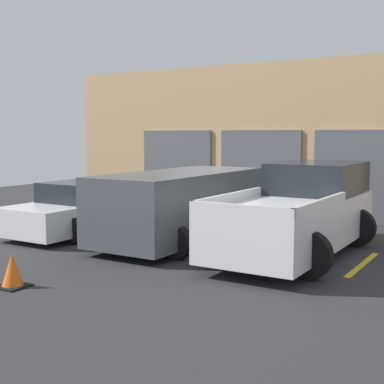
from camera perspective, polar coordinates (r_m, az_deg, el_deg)
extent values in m
plane|color=#2D2D30|center=(13.78, 2.84, -4.05)|extent=(28.00, 28.00, 0.00)
cube|color=tan|center=(16.54, 8.39, 5.59)|extent=(14.49, 0.60, 4.59)
cube|color=#595B60|center=(17.79, -1.66, 2.44)|extent=(2.61, 0.08, 2.57)
cube|color=#595B60|center=(16.35, 7.22, 2.06)|extent=(2.61, 0.08, 2.57)
cube|color=#595B60|center=(15.37, 17.52, 1.56)|extent=(2.61, 0.08, 2.57)
cube|color=white|center=(10.93, 10.89, -3.18)|extent=(1.86, 5.03, 0.92)
cube|color=#1E2328|center=(12.13, 13.27, 1.50)|extent=(1.71, 2.27, 0.68)
cube|color=white|center=(10.18, 4.00, -0.64)|extent=(0.08, 2.77, 0.18)
cube|color=white|center=(9.50, 13.59, -1.29)|extent=(0.08, 2.77, 0.18)
cube|color=white|center=(8.59, 5.14, -1.92)|extent=(1.86, 0.08, 0.18)
cylinder|color=black|center=(12.70, 9.88, -3.10)|extent=(0.84, 0.22, 0.84)
cylinder|color=black|center=(12.21, 17.08, -3.66)|extent=(0.84, 0.22, 0.84)
cylinder|color=black|center=(9.91, 3.18, -5.64)|extent=(0.84, 0.22, 0.84)
cylinder|color=black|center=(9.27, 12.23, -6.61)|extent=(0.84, 0.22, 0.84)
cube|color=white|center=(13.82, -10.79, -2.16)|extent=(1.71, 4.62, 0.66)
cube|color=#1E2328|center=(13.83, -10.51, 0.23)|extent=(1.51, 2.54, 0.48)
cylinder|color=black|center=(15.39, -9.25, -1.88)|extent=(0.62, 0.22, 0.62)
cylinder|color=black|center=(14.47, -4.76, -2.34)|extent=(0.62, 0.22, 0.62)
cylinder|color=black|center=(13.38, -17.28, -3.30)|extent=(0.62, 0.22, 0.62)
cylinder|color=black|center=(12.31, -12.67, -3.98)|extent=(0.62, 0.22, 0.62)
cube|color=#474C51|center=(12.11, -1.23, -1.24)|extent=(1.89, 4.70, 1.43)
cube|color=#1E2328|center=(14.05, 3.84, 1.73)|extent=(1.70, 0.06, 0.28)
cylinder|color=black|center=(13.85, -0.88, -2.59)|extent=(0.67, 0.22, 0.67)
cylinder|color=black|center=(13.05, 5.34, -3.16)|extent=(0.67, 0.22, 0.67)
cylinder|color=black|center=(11.53, -8.68, -4.45)|extent=(0.67, 0.22, 0.67)
cylinder|color=black|center=(10.55, -1.68, -5.38)|extent=(0.67, 0.22, 0.67)
cube|color=gold|center=(14.83, -14.66, -3.50)|extent=(0.12, 2.20, 0.01)
cube|color=gold|center=(13.03, -6.29, -4.66)|extent=(0.12, 2.20, 0.01)
cube|color=gold|center=(11.60, 4.48, -6.00)|extent=(0.12, 2.20, 0.01)
cube|color=gold|center=(10.67, 17.73, -7.35)|extent=(0.12, 2.20, 0.01)
cube|color=black|center=(9.20, -18.56, -9.49)|extent=(0.47, 0.47, 0.03)
cone|color=orange|center=(9.13, -18.61, -7.92)|extent=(0.36, 0.36, 0.55)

